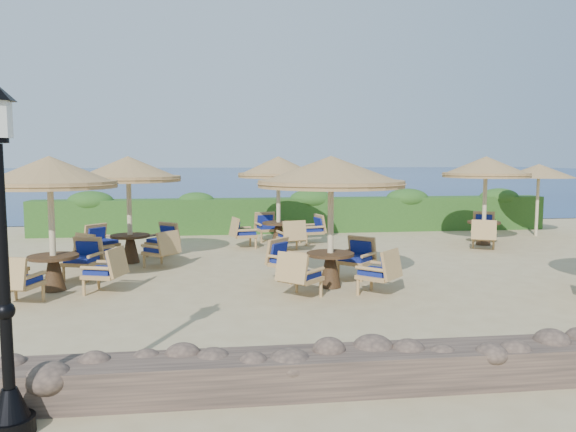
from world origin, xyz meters
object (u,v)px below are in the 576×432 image
(extra_parasol, at_px, (539,171))
(cafe_set_5, at_px, (485,180))
(lamp_post, at_px, (3,274))
(cafe_set_3, at_px, (129,192))
(cafe_set_0, at_px, (51,202))
(cafe_set_1, at_px, (331,195))
(cafe_set_4, at_px, (278,189))

(extra_parasol, xyz_separation_m, cafe_set_5, (-2.67, -1.61, -0.21))
(lamp_post, height_order, cafe_set_3, lamp_post)
(extra_parasol, bearing_deg, cafe_set_0, -156.39)
(lamp_post, height_order, extra_parasol, lamp_post)
(cafe_set_1, bearing_deg, extra_parasol, 37.62)
(cafe_set_3, relative_size, cafe_set_4, 0.92)
(extra_parasol, bearing_deg, cafe_set_4, -173.57)
(extra_parasol, height_order, cafe_set_3, cafe_set_3)
(extra_parasol, relative_size, cafe_set_3, 0.91)
(cafe_set_0, bearing_deg, extra_parasol, 23.61)
(extra_parasol, xyz_separation_m, cafe_set_1, (-8.36, -6.44, -0.30))
(lamp_post, height_order, cafe_set_5, lamp_post)
(cafe_set_1, bearing_deg, cafe_set_5, 40.34)
(lamp_post, distance_m, extra_parasol, 17.41)
(lamp_post, bearing_deg, cafe_set_1, 52.65)
(extra_parasol, bearing_deg, cafe_set_5, -148.93)
(cafe_set_1, distance_m, cafe_set_4, 5.47)
(cafe_set_0, height_order, cafe_set_1, same)
(cafe_set_0, height_order, cafe_set_5, same)
(cafe_set_1, bearing_deg, cafe_set_4, 94.67)
(lamp_post, relative_size, extra_parasol, 1.38)
(lamp_post, height_order, cafe_set_1, lamp_post)
(cafe_set_5, bearing_deg, cafe_set_1, -139.66)
(extra_parasol, relative_size, cafe_set_4, 0.83)
(cafe_set_1, height_order, cafe_set_5, same)
(lamp_post, xyz_separation_m, cafe_set_4, (3.80, 11.01, 0.15))
(extra_parasol, distance_m, cafe_set_1, 10.55)
(lamp_post, relative_size, cafe_set_3, 1.25)
(extra_parasol, distance_m, cafe_set_3, 13.16)
(cafe_set_0, distance_m, cafe_set_4, 7.12)
(cafe_set_0, height_order, cafe_set_3, same)
(cafe_set_3, bearing_deg, cafe_set_1, -36.26)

